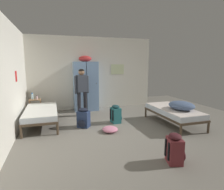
% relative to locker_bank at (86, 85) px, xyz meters
% --- Properties ---
extents(ground_plane, '(9.33, 9.33, 0.00)m').
position_rel_locker_bank_xyz_m(ground_plane, '(0.31, -2.64, -0.97)').
color(ground_plane, slate).
extents(room_backdrop, '(4.94, 5.89, 2.80)m').
position_rel_locker_bank_xyz_m(room_backdrop, '(-1.01, -1.28, 0.43)').
color(room_backdrop, silver).
rests_on(room_backdrop, ground_plane).
extents(locker_bank, '(0.90, 0.55, 2.07)m').
position_rel_locker_bank_xyz_m(locker_bank, '(0.00, 0.00, 0.00)').
color(locker_bank, '#7A9ECC').
rests_on(locker_bank, ground_plane).
extents(shelf_unit, '(0.38, 0.30, 0.57)m').
position_rel_locker_bank_xyz_m(shelf_unit, '(-1.80, -0.22, -0.62)').
color(shelf_unit, '#99704C').
rests_on(shelf_unit, ground_plane).
extents(bed_left_rear, '(0.90, 1.90, 0.49)m').
position_rel_locker_bank_xyz_m(bed_left_rear, '(-1.55, -1.41, -0.59)').
color(bed_left_rear, '#473828').
rests_on(bed_left_rear, ground_plane).
extents(bed_right, '(0.90, 1.90, 0.49)m').
position_rel_locker_bank_xyz_m(bed_right, '(2.17, -2.47, -0.59)').
color(bed_right, '#473828').
rests_on(bed_right, ground_plane).
extents(bedding_heap, '(0.65, 0.81, 0.23)m').
position_rel_locker_bank_xyz_m(bedding_heap, '(2.27, -2.69, -0.36)').
color(bedding_heap, slate).
rests_on(bedding_heap, bed_right).
extents(person_traveler, '(0.50, 0.28, 1.60)m').
position_rel_locker_bank_xyz_m(person_traveler, '(-0.26, -0.73, -0.00)').
color(person_traveler, black).
rests_on(person_traveler, ground_plane).
extents(water_bottle, '(0.07, 0.07, 0.23)m').
position_rel_locker_bank_xyz_m(water_bottle, '(-1.88, -0.20, -0.30)').
color(water_bottle, '#B2DBEA').
rests_on(water_bottle, shelf_unit).
extents(lotion_bottle, '(0.06, 0.06, 0.15)m').
position_rel_locker_bank_xyz_m(lotion_bottle, '(-1.73, -0.26, -0.34)').
color(lotion_bottle, beige).
rests_on(lotion_bottle, shelf_unit).
extents(backpack_navy, '(0.40, 0.41, 0.55)m').
position_rel_locker_bank_xyz_m(backpack_navy, '(-0.41, -1.95, -0.71)').
color(backpack_navy, navy).
rests_on(backpack_navy, ground_plane).
extents(backpack_teal, '(0.36, 0.35, 0.55)m').
position_rel_locker_bank_xyz_m(backpack_teal, '(0.60, -1.83, -0.71)').
color(backpack_teal, '#23666B').
rests_on(backpack_teal, ground_plane).
extents(backpack_maroon, '(0.39, 0.37, 0.55)m').
position_rel_locker_bank_xyz_m(backpack_maroon, '(0.86, -4.39, -0.71)').
color(backpack_maroon, maroon).
rests_on(backpack_maroon, ground_plane).
extents(clothes_pile_pink, '(0.41, 0.44, 0.13)m').
position_rel_locker_bank_xyz_m(clothes_pile_pink, '(0.20, -2.53, -0.90)').
color(clothes_pile_pink, pink).
rests_on(clothes_pile_pink, ground_plane).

